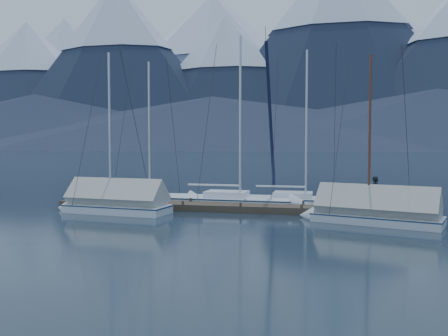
{
  "coord_description": "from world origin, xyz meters",
  "views": [
    {
      "loc": [
        5.29,
        -21.68,
        3.47
      ],
      "look_at": [
        0.0,
        2.0,
        2.2
      ],
      "focal_mm": 38.0,
      "sensor_mm": 36.0,
      "label": 1
    }
  ],
  "objects_px": {
    "sailboat_open_mid": "(250,203)",
    "person": "(376,192)",
    "sailboat_covered_near": "(365,213)",
    "sailboat_open_left": "(158,199)",
    "sailboat_open_right": "(315,203)",
    "sailboat_covered_far": "(109,204)"
  },
  "relations": [
    {
      "from": "sailboat_open_left",
      "to": "sailboat_open_right",
      "type": "relative_size",
      "value": 0.96
    },
    {
      "from": "sailboat_open_right",
      "to": "person",
      "type": "distance_m",
      "value": 4.04
    },
    {
      "from": "sailboat_open_mid",
      "to": "sailboat_open_right",
      "type": "height_order",
      "value": "sailboat_open_mid"
    },
    {
      "from": "sailboat_covered_near",
      "to": "sailboat_open_mid",
      "type": "bearing_deg",
      "value": 145.37
    },
    {
      "from": "sailboat_covered_near",
      "to": "sailboat_covered_far",
      "type": "height_order",
      "value": "sailboat_covered_far"
    },
    {
      "from": "sailboat_open_mid",
      "to": "person",
      "type": "relative_size",
      "value": 6.66
    },
    {
      "from": "sailboat_open_mid",
      "to": "person",
      "type": "height_order",
      "value": "sailboat_open_mid"
    },
    {
      "from": "sailboat_open_right",
      "to": "sailboat_covered_far",
      "type": "relative_size",
      "value": 1.08
    },
    {
      "from": "sailboat_open_right",
      "to": "sailboat_covered_far",
      "type": "height_order",
      "value": "sailboat_open_right"
    },
    {
      "from": "sailboat_open_right",
      "to": "sailboat_covered_near",
      "type": "bearing_deg",
      "value": -65.11
    },
    {
      "from": "sailboat_open_left",
      "to": "sailboat_open_mid",
      "type": "distance_m",
      "value": 5.71
    },
    {
      "from": "sailboat_open_left",
      "to": "sailboat_open_mid",
      "type": "xyz_separation_m",
      "value": [
        5.65,
        -0.84,
        0.02
      ]
    },
    {
      "from": "sailboat_open_left",
      "to": "sailboat_covered_far",
      "type": "bearing_deg",
      "value": -101.57
    },
    {
      "from": "sailboat_open_right",
      "to": "person",
      "type": "height_order",
      "value": "sailboat_open_right"
    },
    {
      "from": "sailboat_open_right",
      "to": "sailboat_covered_far",
      "type": "distance_m",
      "value": 11.06
    },
    {
      "from": "sailboat_open_left",
      "to": "sailboat_covered_near",
      "type": "relative_size",
      "value": 1.12
    },
    {
      "from": "sailboat_open_right",
      "to": "person",
      "type": "xyz_separation_m",
      "value": [
        2.98,
        -2.56,
        0.94
      ]
    },
    {
      "from": "sailboat_covered_far",
      "to": "person",
      "type": "bearing_deg",
      "value": 9.15
    },
    {
      "from": "sailboat_covered_near",
      "to": "person",
      "type": "bearing_deg",
      "value": 75.03
    },
    {
      "from": "sailboat_open_left",
      "to": "person",
      "type": "xyz_separation_m",
      "value": [
        12.09,
        -2.4,
        0.95
      ]
    },
    {
      "from": "sailboat_open_left",
      "to": "person",
      "type": "distance_m",
      "value": 12.36
    },
    {
      "from": "sailboat_open_left",
      "to": "sailboat_covered_near",
      "type": "distance_m",
      "value": 12.42
    }
  ]
}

